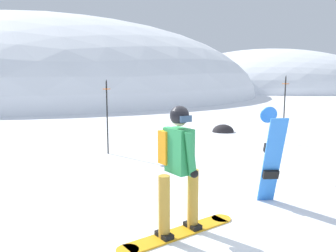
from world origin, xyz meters
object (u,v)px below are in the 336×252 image
spare_snowboard (271,156)px  rock_mid (223,132)px  snowboarder_main (178,166)px  piste_marker_far (284,105)px  piste_marker_near (107,112)px

spare_snowboard → rock_mid: size_ratio=2.01×
snowboarder_main → piste_marker_far: size_ratio=0.82×
piste_marker_far → rock_mid: (-1.31, 2.22, -1.18)m
rock_mid → snowboarder_main: bearing=-108.3°
spare_snowboard → piste_marker_far: bearing=64.4°
spare_snowboard → piste_marker_far: size_ratio=0.77×
piste_marker_near → piste_marker_far: (5.23, 0.92, 0.05)m
snowboarder_main → piste_marker_far: bearing=55.5°
snowboarder_main → rock_mid: bearing=71.7°
spare_snowboard → piste_marker_near: (-2.93, 3.89, 0.32)m
piste_marker_far → piste_marker_near: bearing=-170.1°
spare_snowboard → piste_marker_far: piste_marker_far is taller
snowboarder_main → spare_snowboard: (1.62, 0.89, -0.11)m
spare_snowboard → piste_marker_near: piste_marker_near is taller
spare_snowboard → rock_mid: 7.14m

